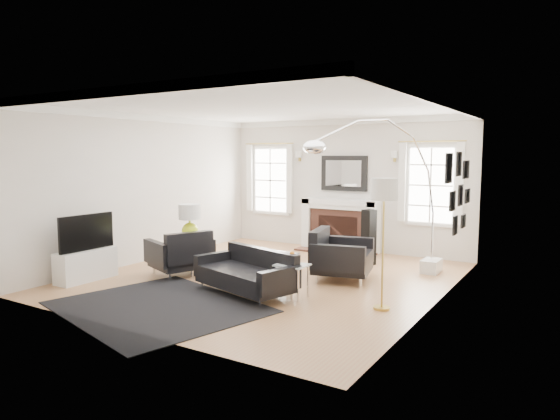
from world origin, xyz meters
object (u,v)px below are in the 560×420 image
Objects in this scene: arc_floor_lamp at (375,188)px; sofa at (248,274)px; coffee_table at (270,256)px; armchair_right at (339,257)px; armchair_left at (181,254)px; fireplace at (340,226)px; gourd_lamp at (190,219)px.

sofa is at bearing -119.33° from arc_floor_lamp.
sofa reaches higher than coffee_table.
armchair_left is at bearing -154.52° from armchair_right.
coffee_table is (-1.17, -0.28, -0.07)m from armchair_right.
sofa is (0.24, -3.72, -0.25)m from fireplace.
armchair_left is at bearing -144.88° from coffee_table.
fireplace is at bearing 86.81° from coffee_table.
coffee_table is at bearing -93.19° from fireplace.
fireplace is 0.62× the size of arc_floor_lamp.
armchair_left is 2.66m from armchair_right.
armchair_left is (-1.37, -3.41, -0.18)m from fireplace.
armchair_left is (-1.61, 0.31, 0.07)m from sofa.
armchair_left is at bearing -147.63° from arc_floor_lamp.
armchair_right is at bearing 23.04° from gourd_lamp.
sofa is 1.48× the size of armchair_left.
armchair_right is 1.53× the size of coffee_table.
armchair_left reaches higher than coffee_table.
coffee_table is (-0.14, -2.55, -0.23)m from fireplace.
armchair_left is at bearing 169.07° from sofa.
fireplace reaches higher than coffee_table.
fireplace is 1.43× the size of armchair_left.
fireplace reaches higher than sofa.
sofa is 1.66m from armchair_right.
arc_floor_lamp is (2.70, 1.60, 0.52)m from gourd_lamp.
coffee_table is (1.23, 0.86, -0.05)m from armchair_left.
gourd_lamp is at bearing 65.65° from armchair_left.
fireplace is at bearing 68.23° from gourd_lamp.
sofa is 2.29× the size of coffee_table.
arc_floor_lamp is at bearing 30.05° from coffee_table.
fireplace is 3.74m from sofa.
coffee_table is (-0.38, 1.17, 0.02)m from sofa.
fireplace is 3.53m from gourd_lamp.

